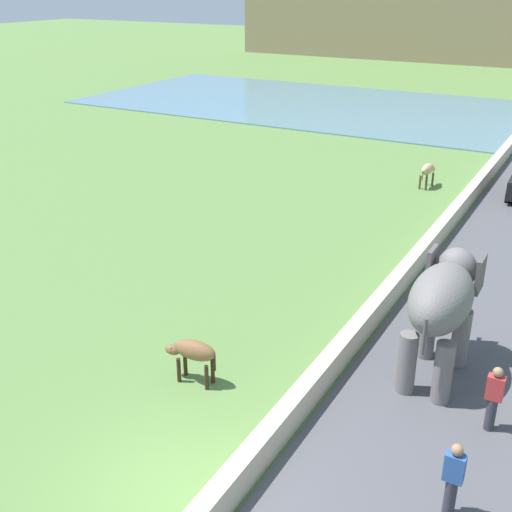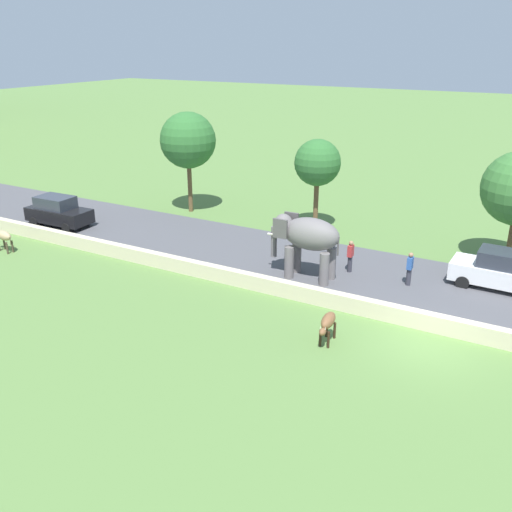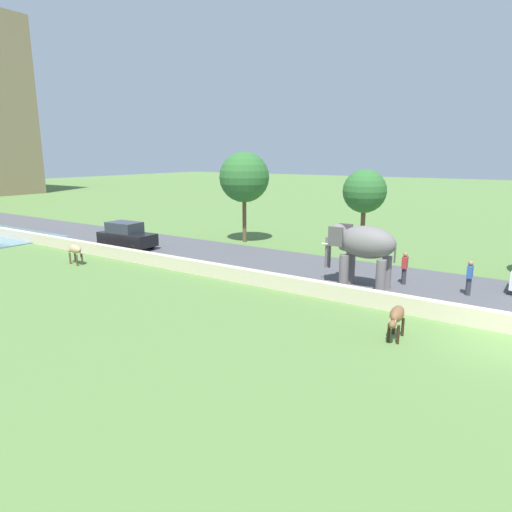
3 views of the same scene
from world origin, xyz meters
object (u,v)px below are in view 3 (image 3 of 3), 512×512
Objects in this scene: car_black at (126,236)px; cow_tan at (75,250)px; person_beside_elephant at (404,268)px; person_trailing at (469,277)px; cow_brown at (397,316)px; elephant at (362,246)px.

car_black is 4.56m from cow_tan.
cow_tan is at bearing 109.87° from person_beside_elephant.
person_trailing is 20.66m from cow_tan.
cow_tan is 18.50m from cow_brown.
car_black is (-0.00, 16.17, -1.14)m from elephant.
car_black is at bearing 95.24° from person_beside_elephant.
elephant is at bearing 108.15° from person_trailing.
person_trailing is 6.63m from cow_brown.
person_trailing is 1.15× the size of cow_tan.
cow_brown is (-0.56, -18.49, 0.00)m from cow_tan.
person_beside_elephant is at bearing -44.33° from elephant.
car_black is 19.99m from cow_brown.
person_beside_elephant reaches higher than cow_brown.
person_beside_elephant is 17.99m from cow_tan.
cow_tan is (-4.48, -0.84, -0.06)m from car_black.
elephant is 2.47× the size of cow_brown.
person_beside_elephant is at bearing 86.67° from person_trailing.
person_trailing is (1.46, -4.46, -1.16)m from elephant.
elephant is at bearing -73.69° from cow_tan.
cow_tan is at bearing 106.73° from person_trailing.
cow_brown is at bearing -166.69° from person_beside_elephant.
car_black reaches higher than person_trailing.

